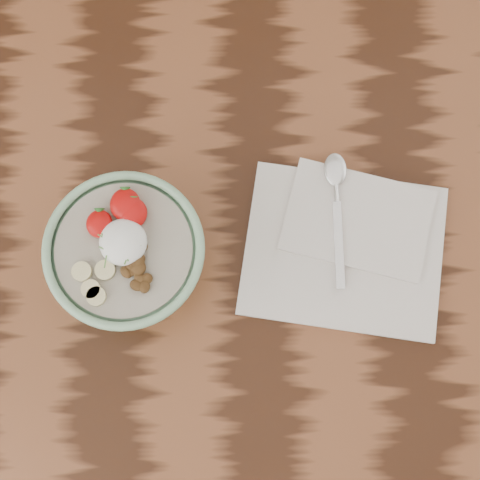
% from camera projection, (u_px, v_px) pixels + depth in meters
% --- Properties ---
extents(table, '(1.60, 0.90, 0.75)m').
position_uv_depth(table, '(256.00, 232.00, 1.05)').
color(table, black).
rests_on(table, ground).
extents(breakfast_bowl, '(0.20, 0.20, 0.14)m').
position_uv_depth(breakfast_bowl, '(129.00, 255.00, 0.87)').
color(breakfast_bowl, '#86B58E').
rests_on(breakfast_bowl, table).
extents(napkin, '(0.31, 0.27, 0.02)m').
position_uv_depth(napkin, '(346.00, 244.00, 0.94)').
color(napkin, silver).
rests_on(napkin, table).
extents(spoon, '(0.03, 0.20, 0.01)m').
position_uv_depth(spoon, '(336.00, 188.00, 0.94)').
color(spoon, silver).
rests_on(spoon, napkin).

